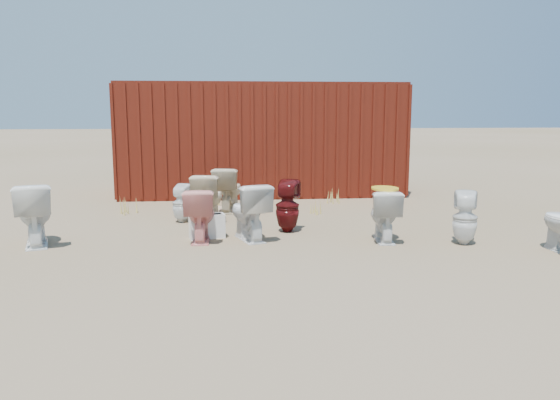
{
  "coord_description": "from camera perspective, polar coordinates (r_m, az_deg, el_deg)",
  "views": [
    {
      "loc": [
        -0.71,
        -7.1,
        1.82
      ],
      "look_at": [
        0.0,
        0.6,
        0.55
      ],
      "focal_mm": 35.0,
      "sensor_mm": 36.0,
      "label": 1
    }
  ],
  "objects": [
    {
      "name": "shipping_container",
      "position": [
        12.33,
        -1.97,
        6.43
      ],
      "size": [
        6.0,
        2.4,
        2.4
      ],
      "primitive_type": "cube",
      "color": "#54170E",
      "rests_on": "ground"
    },
    {
      "name": "weed_clump_e",
      "position": [
        10.89,
        5.87,
        0.34
      ],
      "size": [
        0.34,
        0.34,
        0.26
      ],
      "primitive_type": "cone",
      "color": "tan",
      "rests_on": "ground"
    },
    {
      "name": "toilet_back_beige_right",
      "position": [
        9.94,
        -5.39,
        1.11
      ],
      "size": [
        0.62,
        0.88,
        0.81
      ],
      "primitive_type": "imported",
      "rotation": [
        0.0,
        0.0,
        2.92
      ],
      "color": "beige",
      "rests_on": "ground"
    },
    {
      "name": "toilet_front_c",
      "position": [
        7.73,
        -3.28,
        -1.21
      ],
      "size": [
        0.69,
        0.9,
        0.82
      ],
      "primitive_type": "imported",
      "rotation": [
        0.0,
        0.0,
        3.46
      ],
      "color": "white",
      "rests_on": "ground"
    },
    {
      "name": "yellow_lid",
      "position": [
        7.73,
        10.91,
        1.19
      ],
      "size": [
        0.37,
        0.47,
        0.02
      ],
      "primitive_type": "ellipsoid",
      "color": "yellow",
      "rests_on": "toilet_back_yellowlid"
    },
    {
      "name": "toilet_front_maroon",
      "position": [
        8.22,
        0.79,
        -0.65
      ],
      "size": [
        0.45,
        0.46,
        0.79
      ],
      "primitive_type": "imported",
      "rotation": [
        0.0,
        0.0,
        2.81
      ],
      "color": "#520E0E",
      "rests_on": "ground"
    },
    {
      "name": "toilet_back_beige_left",
      "position": [
        9.07,
        -7.49,
        0.24
      ],
      "size": [
        0.58,
        0.85,
        0.8
      ],
      "primitive_type": "imported",
      "rotation": [
        0.0,
        0.0,
        2.97
      ],
      "color": "beige",
      "rests_on": "ground"
    },
    {
      "name": "loose_lid_far",
      "position": [
        10.23,
        -6.31,
        -0.92
      ],
      "size": [
        0.43,
        0.52,
        0.02
      ],
      "primitive_type": "ellipsoid",
      "rotation": [
        0.0,
        0.0,
        0.15
      ],
      "color": "#C3AA8D",
      "rests_on": "ground"
    },
    {
      "name": "toilet_front_pink",
      "position": [
        7.73,
        -8.33,
        -1.52
      ],
      "size": [
        0.45,
        0.75,
        0.75
      ],
      "primitive_type": "imported",
      "rotation": [
        0.0,
        0.0,
        3.11
      ],
      "color": "pink",
      "rests_on": "ground"
    },
    {
      "name": "weed_clump_c",
      "position": [
        10.55,
        11.4,
        0.04
      ],
      "size": [
        0.36,
        0.36,
        0.3
      ],
      "primitive_type": "cone",
      "color": "tan",
      "rests_on": "ground"
    },
    {
      "name": "weed_clump_a",
      "position": [
        10.07,
        -15.46,
        -0.61
      ],
      "size": [
        0.36,
        0.36,
        0.28
      ],
      "primitive_type": "cone",
      "color": "tan",
      "rests_on": "ground"
    },
    {
      "name": "toilet_back_a",
      "position": [
        9.09,
        -10.29,
        -0.35
      ],
      "size": [
        0.36,
        0.36,
        0.63
      ],
      "primitive_type": "imported",
      "rotation": [
        0.0,
        0.0,
        2.85
      ],
      "color": "white",
      "rests_on": "ground"
    },
    {
      "name": "toilet_back_yellowlid",
      "position": [
        7.79,
        10.82,
        -1.57
      ],
      "size": [
        0.49,
        0.76,
        0.74
      ],
      "primitive_type": "imported",
      "rotation": [
        0.0,
        0.0,
        3.03
      ],
      "color": "white",
      "rests_on": "ground"
    },
    {
      "name": "weed_clump_b",
      "position": [
        9.73,
        3.38,
        -0.74
      ],
      "size": [
        0.32,
        0.32,
        0.24
      ],
      "primitive_type": "cone",
      "color": "tan",
      "rests_on": "ground"
    },
    {
      "name": "toilet_back_e",
      "position": [
        7.88,
        18.76,
        -1.78
      ],
      "size": [
        0.44,
        0.44,
        0.74
      ],
      "primitive_type": "imported",
      "rotation": [
        0.0,
        0.0,
        2.76
      ],
      "color": "white",
      "rests_on": "ground"
    },
    {
      "name": "loose_lid_near",
      "position": [
        10.77,
        -1.79,
        -0.35
      ],
      "size": [
        0.42,
        0.52,
        0.02
      ],
      "primitive_type": "ellipsoid",
      "rotation": [
        0.0,
        0.0,
        0.08
      ],
      "color": "beige",
      "rests_on": "ground"
    },
    {
      "name": "weed_clump_d",
      "position": [
        10.73,
        -6.96,
        0.29
      ],
      "size": [
        0.3,
        0.3,
        0.3
      ],
      "primitive_type": "cone",
      "color": "tan",
      "rests_on": "ground"
    },
    {
      "name": "weed_clump_f",
      "position": [
        8.75,
        18.98,
        -2.38
      ],
      "size": [
        0.28,
        0.28,
        0.24
      ],
      "primitive_type": "cone",
      "color": "tan",
      "rests_on": "ground"
    },
    {
      "name": "ground",
      "position": [
        7.36,
        0.43,
        -4.98
      ],
      "size": [
        100.0,
        100.0,
        0.0
      ],
      "primitive_type": "plane",
      "color": "brown",
      "rests_on": "ground"
    },
    {
      "name": "toilet_front_a",
      "position": [
        8.12,
        -24.32,
        -1.36
      ],
      "size": [
        0.71,
        0.95,
        0.86
      ],
      "primitive_type": "imported",
      "rotation": [
        0.0,
        0.0,
        3.44
      ],
      "color": "white",
      "rests_on": "ground"
    },
    {
      "name": "loose_tank",
      "position": [
        7.92,
        -7.64,
        -2.73
      ],
      "size": [
        0.53,
        0.3,
        0.35
      ],
      "primitive_type": "cube",
      "rotation": [
        0.0,
        0.0,
        0.22
      ],
      "color": "white",
      "rests_on": "ground"
    }
  ]
}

